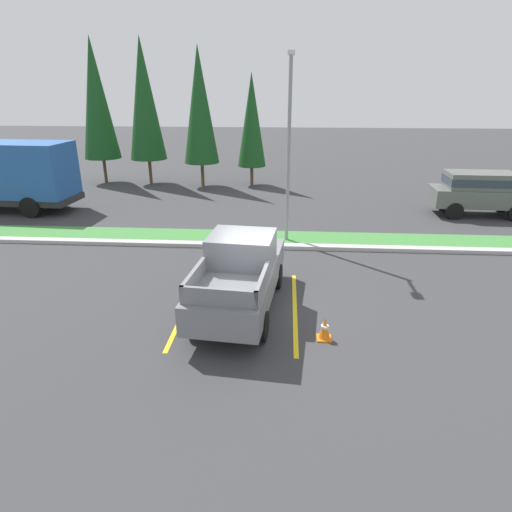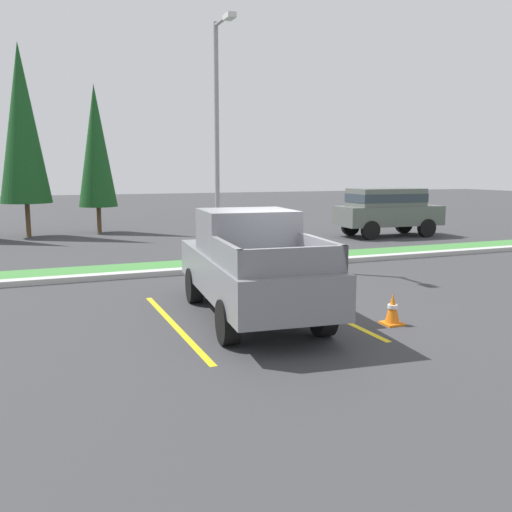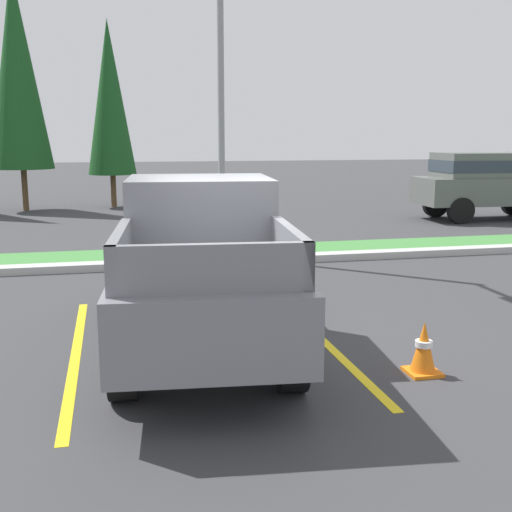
{
  "view_description": "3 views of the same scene",
  "coord_description": "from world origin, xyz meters",
  "px_view_note": "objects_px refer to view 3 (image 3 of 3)",
  "views": [
    {
      "loc": [
        0.52,
        -11.07,
        5.87
      ],
      "look_at": [
        -0.34,
        1.36,
        1.05
      ],
      "focal_mm": 30.7,
      "sensor_mm": 36.0,
      "label": 1
    },
    {
      "loc": [
        -4.61,
        -9.92,
        2.86
      ],
      "look_at": [
        -0.32,
        0.61,
        1.11
      ],
      "focal_mm": 38.86,
      "sensor_mm": 36.0,
      "label": 2
    },
    {
      "loc": [
        -1.73,
        -7.71,
        2.6
      ],
      "look_at": [
        0.04,
        0.13,
        1.09
      ],
      "focal_mm": 44.76,
      "sensor_mm": 36.0,
      "label": 3
    }
  ],
  "objects_px": {
    "suv_distant": "(488,180)",
    "street_light": "(222,63)",
    "cypress_tree_center": "(17,70)",
    "cypress_tree_right_inner": "(110,98)",
    "pickup_truck_main": "(201,264)",
    "traffic_cone": "(424,349)"
  },
  "relations": [
    {
      "from": "pickup_truck_main",
      "to": "cypress_tree_right_inner",
      "type": "relative_size",
      "value": 0.8
    },
    {
      "from": "suv_distant",
      "to": "street_light",
      "type": "bearing_deg",
      "value": -153.59
    },
    {
      "from": "pickup_truck_main",
      "to": "cypress_tree_center",
      "type": "relative_size",
      "value": 0.66
    },
    {
      "from": "pickup_truck_main",
      "to": "traffic_cone",
      "type": "distance_m",
      "value": 2.83
    },
    {
      "from": "street_light",
      "to": "cypress_tree_right_inner",
      "type": "bearing_deg",
      "value": 101.64
    },
    {
      "from": "pickup_truck_main",
      "to": "suv_distant",
      "type": "xyz_separation_m",
      "value": [
        10.56,
        10.36,
        0.2
      ]
    },
    {
      "from": "cypress_tree_center",
      "to": "cypress_tree_right_inner",
      "type": "relative_size",
      "value": 1.22
    },
    {
      "from": "cypress_tree_center",
      "to": "cypress_tree_right_inner",
      "type": "distance_m",
      "value": 3.23
    },
    {
      "from": "pickup_truck_main",
      "to": "cypress_tree_right_inner",
      "type": "distance_m",
      "value": 16.98
    },
    {
      "from": "street_light",
      "to": "cypress_tree_right_inner",
      "type": "distance_m",
      "value": 11.18
    },
    {
      "from": "pickup_truck_main",
      "to": "suv_distant",
      "type": "relative_size",
      "value": 1.15
    },
    {
      "from": "suv_distant",
      "to": "cypress_tree_center",
      "type": "xyz_separation_m",
      "value": [
        -14.61,
        5.78,
        3.6
      ]
    },
    {
      "from": "cypress_tree_center",
      "to": "traffic_cone",
      "type": "relative_size",
      "value": 13.7
    },
    {
      "from": "suv_distant",
      "to": "cypress_tree_center",
      "type": "distance_m",
      "value": 16.12
    },
    {
      "from": "suv_distant",
      "to": "street_light",
      "type": "distance_m",
      "value": 10.75
    },
    {
      "from": "pickup_truck_main",
      "to": "cypress_tree_right_inner",
      "type": "height_order",
      "value": "cypress_tree_right_inner"
    },
    {
      "from": "street_light",
      "to": "cypress_tree_center",
      "type": "distance_m",
      "value": 11.7
    },
    {
      "from": "suv_distant",
      "to": "cypress_tree_right_inner",
      "type": "xyz_separation_m",
      "value": [
        -11.54,
        6.34,
        2.74
      ]
    },
    {
      "from": "cypress_tree_center",
      "to": "cypress_tree_right_inner",
      "type": "bearing_deg",
      "value": 10.24
    },
    {
      "from": "street_light",
      "to": "pickup_truck_main",
      "type": "bearing_deg",
      "value": -102.53
    },
    {
      "from": "cypress_tree_center",
      "to": "traffic_cone",
      "type": "height_order",
      "value": "cypress_tree_center"
    },
    {
      "from": "pickup_truck_main",
      "to": "traffic_cone",
      "type": "relative_size",
      "value": 8.98
    }
  ]
}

